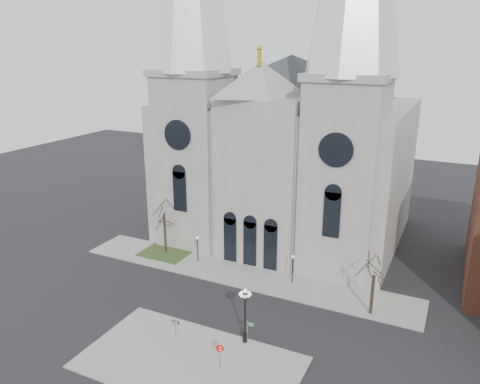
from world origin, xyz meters
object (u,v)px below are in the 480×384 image
at_px(stop_sign, 220,350).
at_px(street_name_sign, 248,330).
at_px(globe_lamp, 245,309).
at_px(one_way_sign, 175,326).

xyz_separation_m(stop_sign, street_name_sign, (0.59, 4.04, -0.35)).
relative_size(globe_lamp, one_way_sign, 2.76).
relative_size(stop_sign, street_name_sign, 1.05).
distance_m(globe_lamp, one_way_sign, 6.47).
xyz_separation_m(globe_lamp, one_way_sign, (-5.71, -2.32, -1.97)).
bearing_deg(stop_sign, one_way_sign, 171.09).
relative_size(stop_sign, globe_lamp, 0.43).
xyz_separation_m(globe_lamp, street_name_sign, (0.28, 0.01, -2.01)).
bearing_deg(one_way_sign, globe_lamp, 13.35).
height_order(stop_sign, globe_lamp, globe_lamp).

